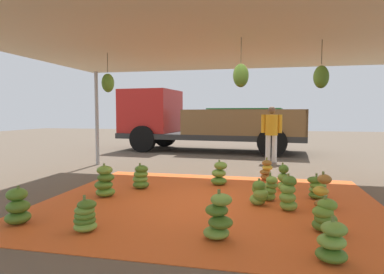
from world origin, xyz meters
TOP-DOWN VIEW (x-y plane):
  - ground_plane at (0.00, 3.00)m, footprint 40.00×40.00m
  - tarp_orange at (0.00, 0.00)m, footprint 5.45×4.64m
  - tent_canopy at (0.00, -0.08)m, footprint 8.00×7.00m
  - banana_bunch_0 at (1.61, -1.05)m, footprint 0.40×0.40m
  - banana_bunch_1 at (1.23, -0.23)m, footprint 0.34×0.35m
  - banana_bunch_2 at (-2.31, -1.61)m, footprint 0.40×0.39m
  - banana_bunch_3 at (1.77, 0.61)m, footprint 0.41×0.43m
  - banana_bunch_4 at (1.76, -0.00)m, footprint 0.36×0.36m
  - banana_bunch_5 at (-0.02, 1.32)m, footprint 0.46×0.46m
  - banana_bunch_6 at (0.98, 0.31)m, footprint 0.32×0.32m
  - banana_bunch_7 at (-1.48, 0.70)m, footprint 0.45×0.46m
  - banana_bunch_8 at (-1.30, -1.65)m, footprint 0.38×0.38m
  - banana_bunch_9 at (-1.86, -0.05)m, footprint 0.43×0.41m
  - banana_bunch_10 at (0.80, -0.03)m, footprint 0.34×0.34m
  - banana_bunch_11 at (1.23, 1.10)m, footprint 0.27×0.26m
  - banana_bunch_12 at (0.36, -1.55)m, footprint 0.46×0.42m
  - banana_bunch_13 at (1.54, -1.91)m, footprint 0.41×0.41m
  - banana_bunch_14 at (0.92, 2.05)m, footprint 0.33×0.32m
  - cargo_truck_main at (-1.54, 7.36)m, footprint 7.18×2.99m
  - worker_0 at (1.07, 4.82)m, footprint 0.61×0.37m

SIDE VIEW (x-z plane):
  - ground_plane at x=0.00m, z-range 0.00..0.00m
  - tarp_orange at x=0.00m, z-range 0.00..0.01m
  - banana_bunch_3 at x=1.77m, z-range -0.03..0.40m
  - banana_bunch_8 at x=-1.30m, z-range -0.03..0.42m
  - banana_bunch_13 at x=1.54m, z-range -0.03..0.42m
  - banana_bunch_10 at x=0.80m, z-range -0.02..0.42m
  - banana_bunch_0 at x=1.61m, z-range -0.02..0.43m
  - banana_bunch_6 at x=0.98m, z-range -0.03..0.44m
  - banana_bunch_14 at x=0.92m, z-range -0.03..0.46m
  - banana_bunch_7 at x=-1.48m, z-range -0.03..0.47m
  - banana_bunch_2 at x=-2.31m, z-range -0.03..0.48m
  - banana_bunch_5 at x=-0.02m, z-range -0.03..0.49m
  - banana_bunch_11 at x=1.23m, z-range -0.03..0.51m
  - banana_bunch_4 at x=1.76m, z-range -0.04..0.54m
  - banana_bunch_1 at x=1.23m, z-range -0.03..0.54m
  - banana_bunch_12 at x=0.36m, z-range -0.04..0.55m
  - banana_bunch_9 at x=-1.86m, z-range -0.03..0.56m
  - worker_0 at x=1.07m, z-range 0.14..1.81m
  - cargo_truck_main at x=-1.54m, z-range -0.02..2.38m
  - tent_canopy at x=0.00m, z-range 1.26..3.96m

